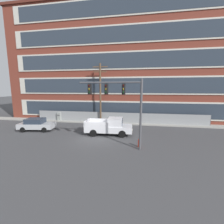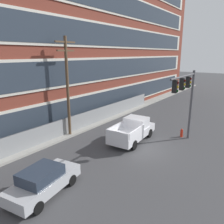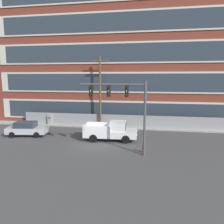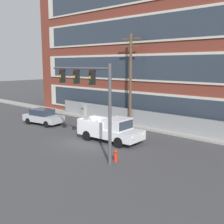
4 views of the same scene
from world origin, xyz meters
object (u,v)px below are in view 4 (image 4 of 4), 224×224
object	(u,v)px
utility_pole_near_corner	(130,76)
fire_hydrant	(116,156)
sedan_silver	(43,117)
traffic_signal_mast	(90,90)
pickup_truck_white	(111,130)
electrical_cabinet	(84,111)

from	to	relation	value
utility_pole_near_corner	fire_hydrant	size ratio (longest dim) A/B	11.41
utility_pole_near_corner	sedan_silver	bearing A→B (deg)	-143.12
traffic_signal_mast	utility_pole_near_corner	bearing A→B (deg)	113.93
utility_pole_near_corner	fire_hydrant	world-z (taller)	utility_pole_near_corner
utility_pole_near_corner	pickup_truck_white	bearing A→B (deg)	-65.87
electrical_cabinet	fire_hydrant	size ratio (longest dim) A/B	1.84
fire_hydrant	traffic_signal_mast	bearing A→B (deg)	-160.77
pickup_truck_white	fire_hydrant	size ratio (longest dim) A/B	7.03
traffic_signal_mast	electrical_cabinet	distance (m)	14.97
sedan_silver	utility_pole_near_corner	bearing A→B (deg)	36.88
electrical_cabinet	fire_hydrant	bearing A→B (deg)	-34.72
electrical_cabinet	traffic_signal_mast	bearing A→B (deg)	-40.35
traffic_signal_mast	utility_pole_near_corner	xyz separation A→B (m)	(-4.09, 9.21, 0.43)
traffic_signal_mast	electrical_cabinet	bearing A→B (deg)	139.65
fire_hydrant	electrical_cabinet	bearing A→B (deg)	145.28
pickup_truck_white	fire_hydrant	bearing A→B (deg)	-44.23
traffic_signal_mast	utility_pole_near_corner	world-z (taller)	utility_pole_near_corner
traffic_signal_mast	pickup_truck_white	xyz separation A→B (m)	(-1.68, 3.83, -3.52)
traffic_signal_mast	pickup_truck_white	bearing A→B (deg)	113.65
pickup_truck_white	electrical_cabinet	xyz separation A→B (m)	(-9.37, 5.55, -0.22)
pickup_truck_white	utility_pole_near_corner	xyz separation A→B (m)	(-2.41, 5.38, 3.94)
electrical_cabinet	fire_hydrant	world-z (taller)	electrical_cabinet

